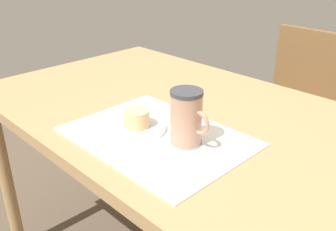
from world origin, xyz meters
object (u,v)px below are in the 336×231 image
Objects in this scene: coffee_mug at (187,117)px; dining_table at (184,133)px; pastry at (136,118)px; wooden_chair at (295,117)px; pastry_plate at (136,128)px.

dining_table is at bearing 134.04° from coffee_mug.
coffee_mug is at bearing -45.96° from dining_table.
wooden_chair is at bearing 89.89° from pastry.
coffee_mug reaches higher than pastry.
pastry_plate is 0.17m from coffee_mug.
dining_table is at bearing 91.67° from wooden_chair.
coffee_mug reaches higher than pastry_plate.
pastry_plate is 2.23× the size of pastry.
wooden_chair is 5.46× the size of pastry_plate.
pastry reaches higher than dining_table.
wooden_chair reaches higher than pastry.
wooden_chair is at bearing 99.00° from coffee_mug.
dining_table is 0.26m from coffee_mug.
pastry_plate is 0.03m from pastry.
dining_table is 0.78m from wooden_chair.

